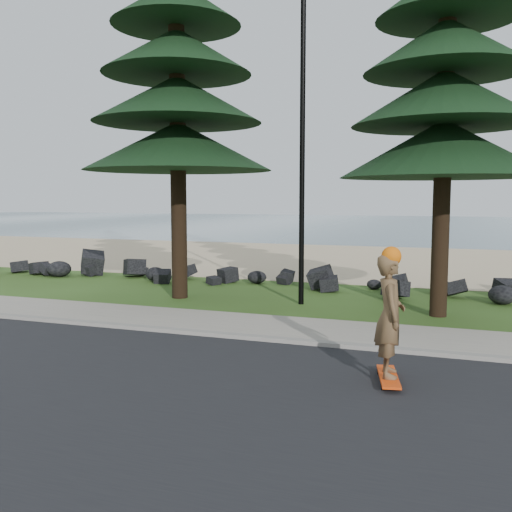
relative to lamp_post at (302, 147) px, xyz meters
The scene contains 9 objects.
ground 5.23m from the lamp_post, 90.00° to the right, with size 160.00×160.00×0.00m, color #2E4616.
road 8.74m from the lamp_post, 90.00° to the right, with size 160.00×7.00×0.02m, color black.
kerb 5.79m from the lamp_post, 90.00° to the right, with size 160.00×0.20×0.10m, color gray.
sidewalk 5.08m from the lamp_post, 90.00° to the right, with size 160.00×2.00×0.08m, color gray.
beach_sand 12.03m from the lamp_post, 90.00° to the left, with size 160.00×15.00×0.01m, color tan.
ocean 47.98m from the lamp_post, 90.00° to the left, with size 160.00×58.00×0.01m, color #30515D.
seawall_boulders 4.78m from the lamp_post, 90.00° to the left, with size 60.00×2.40×1.10m, color black, non-canonical shape.
lamp_post is the anchor object (origin of this frame).
skateboarder 7.27m from the lamp_post, 63.32° to the right, with size 0.58×1.15×2.08m.
Camera 1 is at (3.88, -11.34, 2.83)m, focal length 40.00 mm.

